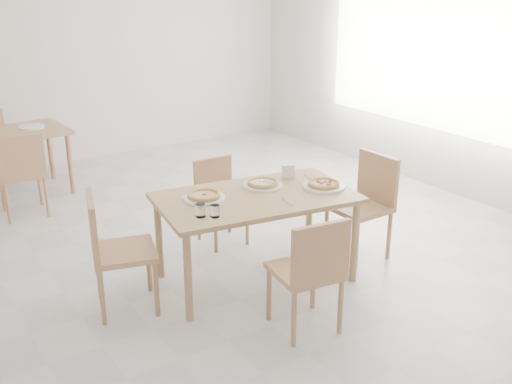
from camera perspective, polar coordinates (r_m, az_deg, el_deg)
room at (r=7.33m, az=16.20°, el=12.15°), size 7.28×7.00×7.00m
main_table at (r=4.82m, az=0.00°, el=-1.19°), size 1.69×1.13×0.75m
chair_south at (r=4.18m, az=5.29°, el=-7.20°), size 0.50×0.50×0.89m
chair_north at (r=5.65m, az=-3.60°, el=-0.24°), size 0.40×0.40×0.79m
chair_west at (r=4.57m, az=-13.60°, el=-4.95°), size 0.57×0.57×0.92m
chair_east at (r=5.41m, az=10.50°, el=-0.60°), size 0.46×0.46×0.93m
plate_margherita at (r=4.73m, az=-4.96°, el=-0.58°), size 0.33×0.33×0.02m
plate_mushroom at (r=4.99m, az=0.66°, el=0.62°), size 0.33×0.33×0.02m
plate_pepperoni at (r=5.00m, az=6.46°, el=0.54°), size 0.35×0.35×0.02m
pizza_margherita at (r=4.72m, az=-4.97°, el=-0.32°), size 0.34×0.34×0.03m
pizza_mushroom at (r=4.98m, az=0.66°, el=0.87°), size 0.30×0.30×0.03m
pizza_pepperoni at (r=5.00m, az=6.47°, el=0.79°), size 0.33×0.33×0.03m
tumbler_a at (r=4.39m, az=-5.32°, el=-1.75°), size 0.07×0.07×0.10m
tumbler_b at (r=4.38m, az=-3.95°, el=-1.81°), size 0.07×0.07×0.09m
napkin_holder at (r=5.17m, az=3.09°, el=1.91°), size 0.12×0.09×0.13m
fork_a at (r=5.22m, az=4.97°, el=1.38°), size 0.07×0.17×0.01m
fork_b at (r=4.67m, az=3.02°, el=-0.92°), size 0.05×0.19×0.01m
second_table at (r=7.28m, az=-23.19°, el=4.50°), size 1.47×0.89×0.75m
chair_back_s at (r=6.61m, az=-21.41°, el=2.02°), size 0.49×0.49×0.91m
plate_empty at (r=7.39m, az=-20.62°, el=5.84°), size 0.29×0.29×0.02m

